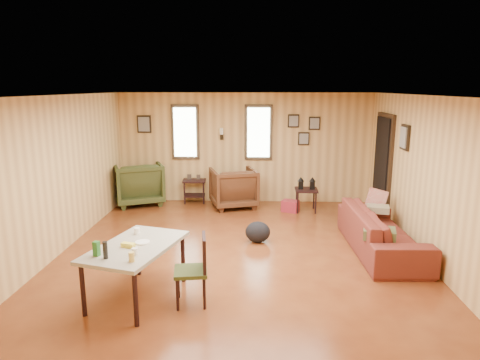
# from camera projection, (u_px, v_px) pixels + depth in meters

# --- Properties ---
(room) EXTENTS (5.54, 6.04, 2.44)m
(room) POSITION_uv_depth(u_px,v_px,m) (250.00, 172.00, 6.72)
(room) COLOR brown
(room) RESTS_ON ground
(sofa) EXTENTS (0.72, 2.25, 0.87)m
(sofa) POSITION_uv_depth(u_px,v_px,m) (382.00, 224.00, 6.62)
(sofa) COLOR maroon
(sofa) RESTS_ON ground
(recliner_brown) EXTENTS (1.10, 1.06, 0.92)m
(recliner_brown) POSITION_uv_depth(u_px,v_px,m) (233.00, 186.00, 9.07)
(recliner_brown) COLOR #4D2B17
(recliner_brown) RESTS_ON ground
(recliner_green) EXTENTS (1.27, 1.24, 1.02)m
(recliner_green) POSITION_uv_depth(u_px,v_px,m) (138.00, 181.00, 9.30)
(recliner_green) COLOR #38411D
(recliner_green) RESTS_ON ground
(end_table) EXTENTS (0.53, 0.49, 0.63)m
(end_table) POSITION_uv_depth(u_px,v_px,m) (194.00, 187.00, 9.47)
(end_table) COLOR black
(end_table) RESTS_ON ground
(side_table) EXTENTS (0.46, 0.46, 0.72)m
(side_table) POSITION_uv_depth(u_px,v_px,m) (306.00, 188.00, 8.75)
(side_table) COLOR black
(side_table) RESTS_ON ground
(cooler) EXTENTS (0.40, 0.34, 0.24)m
(cooler) POSITION_uv_depth(u_px,v_px,m) (290.00, 206.00, 8.79)
(cooler) COLOR maroon
(cooler) RESTS_ON ground
(backpack) EXTENTS (0.50, 0.44, 0.35)m
(backpack) POSITION_uv_depth(u_px,v_px,m) (258.00, 232.00, 7.04)
(backpack) COLOR black
(backpack) RESTS_ON ground
(sofa_pillows) EXTENTS (0.84, 1.90, 0.39)m
(sofa_pillows) POSITION_uv_depth(u_px,v_px,m) (378.00, 217.00, 6.74)
(sofa_pillows) COLOR #494E2B
(sofa_pillows) RESTS_ON sofa
(dining_table) EXTENTS (1.13, 1.49, 0.87)m
(dining_table) POSITION_uv_depth(u_px,v_px,m) (135.00, 250.00, 5.09)
(dining_table) COLOR #9E9785
(dining_table) RESTS_ON ground
(dining_chair) EXTENTS (0.43, 0.43, 0.84)m
(dining_chair) POSITION_uv_depth(u_px,v_px,m) (196.00, 266.00, 4.99)
(dining_chair) COLOR #38411D
(dining_chair) RESTS_ON ground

